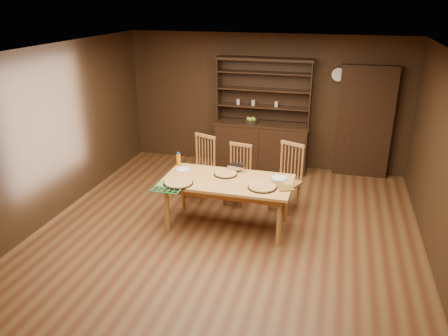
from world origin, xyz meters
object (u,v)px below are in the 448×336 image
(chair_center, at_px, (238,172))
(juice_bottle, at_px, (178,159))
(chair_left, at_px, (202,165))
(chair_right, at_px, (288,174))
(china_hutch, at_px, (262,140))
(dining_table, at_px, (228,185))

(chair_center, bearing_deg, juice_bottle, -140.40)
(chair_center, bearing_deg, chair_left, -175.25)
(chair_right, bearing_deg, china_hutch, 138.21)
(chair_center, distance_m, chair_right, 0.82)
(dining_table, xyz_separation_m, chair_center, (-0.04, 0.85, -0.14))
(china_hutch, distance_m, chair_right, 1.78)
(chair_center, distance_m, juice_bottle, 1.04)
(dining_table, distance_m, chair_right, 1.15)
(chair_left, bearing_deg, china_hutch, 86.01)
(chair_center, xyz_separation_m, chair_right, (0.82, -0.01, 0.05))
(dining_table, height_order, chair_right, chair_right)
(china_hutch, height_order, dining_table, china_hutch)
(china_hutch, height_order, juice_bottle, china_hutch)
(chair_left, bearing_deg, dining_table, -31.59)
(juice_bottle, bearing_deg, dining_table, -21.93)
(juice_bottle, bearing_deg, china_hutch, 65.86)
(juice_bottle, bearing_deg, chair_center, 29.89)
(dining_table, relative_size, chair_right, 1.72)
(chair_left, distance_m, juice_bottle, 0.65)
(chair_left, xyz_separation_m, juice_bottle, (-0.21, -0.55, 0.27))
(chair_center, xyz_separation_m, juice_bottle, (-0.85, -0.49, 0.32))
(china_hutch, xyz_separation_m, chair_left, (-0.74, -1.56, -0.02))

